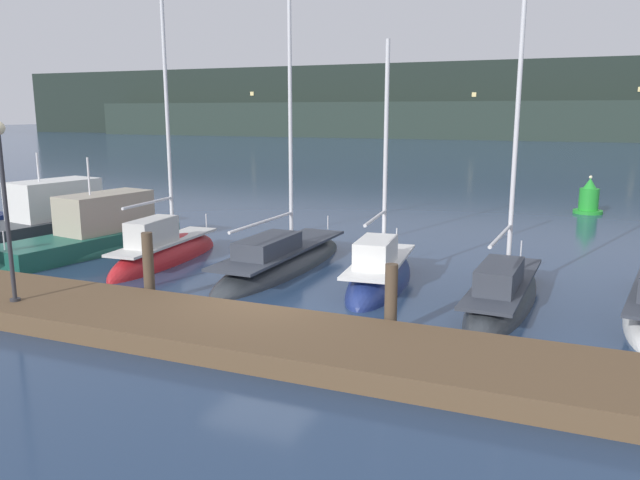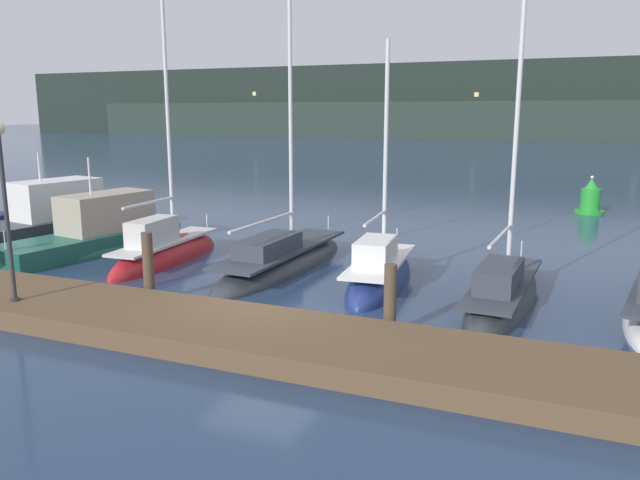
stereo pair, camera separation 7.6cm
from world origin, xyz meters
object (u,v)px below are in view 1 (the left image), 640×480
at_px(sailboat_berth_4, 165,257).
at_px(sailboat_berth_7, 503,298).
at_px(dock_lamppost, 3,183).
at_px(sailboat_berth_5, 282,265).
at_px(motorboat_berth_2, 44,228).
at_px(channel_buoy, 589,200).
at_px(motorboat_berth_3, 93,242).
at_px(sailboat_berth_6, 380,280).

relative_size(sailboat_berth_4, sailboat_berth_7, 0.94).
bearing_deg(dock_lamppost, sailboat_berth_7, 28.51).
relative_size(sailboat_berth_5, dock_lamppost, 2.35).
distance_m(motorboat_berth_2, sailboat_berth_7, 17.66).
bearing_deg(channel_buoy, sailboat_berth_4, -128.72).
height_order(motorboat_berth_2, sailboat_berth_7, sailboat_berth_7).
distance_m(motorboat_berth_3, sailboat_berth_4, 3.38).
bearing_deg(channel_buoy, sailboat_berth_6, -109.11).
height_order(motorboat_berth_2, channel_buoy, motorboat_berth_2).
distance_m(motorboat_berth_2, channel_buoy, 24.69).
relative_size(sailboat_berth_7, channel_buoy, 5.62).
bearing_deg(sailboat_berth_6, motorboat_berth_2, 174.28).
xyz_separation_m(motorboat_berth_2, sailboat_berth_6, (14.11, -1.41, -0.28)).
xyz_separation_m(sailboat_berth_7, dock_lamppost, (-10.59, -5.75, 3.12)).
bearing_deg(dock_lamppost, sailboat_berth_5, 61.41).
relative_size(motorboat_berth_2, dock_lamppost, 1.85).
xyz_separation_m(motorboat_berth_2, sailboat_berth_7, (17.56, -1.85, -0.29)).
bearing_deg(dock_lamppost, channel_buoy, 60.35).
distance_m(sailboat_berth_4, dock_lamppost, 6.93).
bearing_deg(dock_lamppost, motorboat_berth_3, 118.64).
bearing_deg(sailboat_berth_5, sailboat_berth_4, -170.93).
xyz_separation_m(motorboat_berth_2, channel_buoy, (19.74, 14.83, 0.26)).
bearing_deg(motorboat_berth_3, sailboat_berth_6, -2.17).
height_order(sailboat_berth_4, dock_lamppost, sailboat_berth_4).
bearing_deg(sailboat_berth_5, channel_buoy, 59.90).
height_order(sailboat_berth_6, channel_buoy, sailboat_berth_6).
relative_size(sailboat_berth_4, sailboat_berth_5, 0.99).
relative_size(motorboat_berth_2, sailboat_berth_5, 0.79).
height_order(sailboat_berth_7, dock_lamppost, sailboat_berth_7).
xyz_separation_m(channel_buoy, dock_lamppost, (-12.77, -22.43, 2.57)).
bearing_deg(channel_buoy, dock_lamppost, -119.65).
bearing_deg(sailboat_berth_5, motorboat_berth_2, 175.86).
bearing_deg(sailboat_berth_5, dock_lamppost, -118.59).
distance_m(sailboat_berth_6, sailboat_berth_7, 3.48).
height_order(motorboat_berth_3, dock_lamppost, dock_lamppost).
distance_m(sailboat_berth_5, sailboat_berth_6, 3.48).
bearing_deg(sailboat_berth_5, sailboat_berth_6, -10.62).
bearing_deg(channel_buoy, sailboat_berth_5, -120.10).
height_order(sailboat_berth_4, channel_buoy, sailboat_berth_4).
distance_m(motorboat_berth_2, sailboat_berth_5, 10.72).
bearing_deg(channel_buoy, motorboat_berth_3, -135.95).
xyz_separation_m(motorboat_berth_3, dock_lamppost, (3.60, -6.60, 2.92)).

